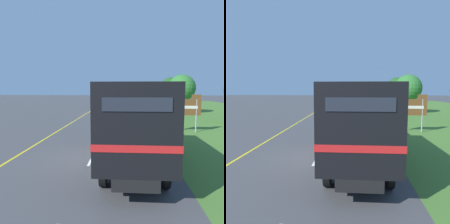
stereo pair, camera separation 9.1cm
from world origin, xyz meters
TOP-DOWN VIEW (x-y plane):
  - ground_plane at (0.00, 0.00)m, footprint 200.00×200.00m
  - edge_line_yellow at (-3.70, 17.60)m, footprint 0.12×65.02m
  - centre_dash_near at (0.00, 0.23)m, footprint 0.12×2.60m
  - centre_dash_mid_a at (0.00, 6.83)m, footprint 0.12×2.60m
  - centre_dash_mid_b at (0.00, 13.43)m, footprint 0.12×2.60m
  - centre_dash_far at (0.00, 20.03)m, footprint 0.12×2.60m
  - centre_dash_farthest at (0.00, 26.63)m, footprint 0.12×2.60m
  - horse_trailer_truck at (1.88, -0.26)m, footprint 2.40×8.78m
  - lead_car_white at (-1.67, 18.57)m, footprint 1.80×4.35m
  - lead_car_black_ahead at (1.95, 29.94)m, footprint 1.80×4.37m
  - lead_car_blue_ahead at (-2.02, 40.07)m, footprint 1.80×3.99m
  - highway_sign at (6.09, 6.68)m, footprint 2.18×0.09m
  - roadside_tree_mid at (8.87, 19.81)m, footprint 3.59×3.59m
  - roadside_tree_far at (9.31, 29.64)m, footprint 3.62×3.62m
  - delineator_post at (4.05, 2.01)m, footprint 0.08×0.08m

SIDE VIEW (x-z plane):
  - ground_plane at x=0.00m, z-range 0.00..0.00m
  - edge_line_yellow at x=-3.70m, z-range 0.00..0.01m
  - centre_dash_near at x=0.00m, z-range 0.00..0.01m
  - centre_dash_mid_a at x=0.00m, z-range 0.00..0.01m
  - centre_dash_mid_b at x=0.00m, z-range 0.00..0.01m
  - centre_dash_far at x=0.00m, z-range 0.00..0.01m
  - centre_dash_farthest at x=0.00m, z-range 0.00..0.01m
  - delineator_post at x=4.05m, z-range 0.03..0.98m
  - lead_car_blue_ahead at x=-2.02m, z-range 0.02..1.82m
  - lead_car_white at x=-1.67m, z-range 0.02..1.83m
  - lead_car_black_ahead at x=1.95m, z-range -0.01..2.09m
  - highway_sign at x=6.09m, z-range 0.40..3.23m
  - horse_trailer_truck at x=1.88m, z-range 0.22..3.66m
  - roadside_tree_mid at x=8.87m, z-range 0.77..5.93m
  - roadside_tree_far at x=9.31m, z-range 0.82..6.09m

